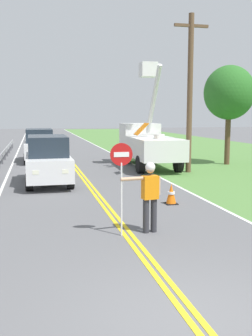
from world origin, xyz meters
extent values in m
plane|color=#5B5B5E|center=(0.00, 0.00, 0.00)|extent=(160.00, 160.00, 0.00)
cube|color=#517F3D|center=(11.60, 20.00, 0.00)|extent=(16.00, 110.00, 0.01)
cube|color=yellow|center=(-0.09, 20.00, 0.01)|extent=(0.11, 110.00, 0.01)
cube|color=yellow|center=(0.09, 20.00, 0.01)|extent=(0.11, 110.00, 0.01)
cube|color=silver|center=(3.60, 20.00, 0.01)|extent=(0.12, 110.00, 0.01)
cube|color=silver|center=(-3.60, 20.00, 0.01)|extent=(0.12, 110.00, 0.01)
cylinder|color=#2D2D33|center=(0.71, 4.28, 0.44)|extent=(0.16, 0.16, 0.88)
cylinder|color=#2D2D33|center=(0.49, 4.25, 0.44)|extent=(0.16, 0.16, 0.88)
cube|color=orange|center=(0.60, 4.26, 1.18)|extent=(0.43, 0.29, 0.60)
cylinder|color=tan|center=(0.10, 4.19, 1.43)|extent=(0.61, 0.17, 0.09)
cylinder|color=tan|center=(0.84, 4.29, 1.21)|extent=(0.09, 0.09, 0.48)
sphere|color=tan|center=(0.60, 4.26, 1.65)|extent=(0.22, 0.22, 0.22)
sphere|color=white|center=(0.60, 4.26, 1.70)|extent=(0.25, 0.25, 0.25)
cylinder|color=silver|center=(-0.17, 4.15, 0.92)|extent=(0.04, 0.04, 1.85)
cylinder|color=#B71414|center=(-0.17, 4.15, 2.05)|extent=(0.56, 0.03, 0.56)
cube|color=white|center=(-0.17, 4.14, 2.05)|extent=(0.38, 0.01, 0.12)
cube|color=silver|center=(4.10, 15.12, 1.21)|extent=(2.43, 4.66, 1.10)
cube|color=silver|center=(4.19, 18.57, 1.46)|extent=(2.26, 2.16, 2.00)
cube|color=#1E2833|center=(4.22, 19.60, 1.76)|extent=(1.98, 0.12, 0.90)
cylinder|color=silver|center=(4.07, 14.20, 1.88)|extent=(0.56, 0.56, 0.24)
cylinder|color=silver|center=(4.10, 15.36, 3.76)|extent=(0.31, 2.53, 3.63)
cube|color=white|center=(4.14, 16.52, 5.51)|extent=(0.93, 0.93, 0.80)
cube|color=orange|center=(2.86, 13.36, 2.31)|extent=(0.62, 0.82, 0.59)
cylinder|color=black|center=(3.16, 18.40, 0.46)|extent=(0.35, 0.93, 0.92)
cylinder|color=black|center=(5.22, 18.34, 0.46)|extent=(0.35, 0.93, 0.92)
cylinder|color=black|center=(3.04, 14.12, 0.46)|extent=(0.35, 0.93, 0.92)
cylinder|color=black|center=(5.10, 14.06, 0.46)|extent=(0.35, 0.93, 0.92)
cube|color=silver|center=(-1.69, 12.10, 0.80)|extent=(1.87, 4.61, 0.92)
cube|color=#1E2833|center=(-1.69, 12.10, 1.68)|extent=(1.64, 2.86, 0.84)
cube|color=#EAEACC|center=(-1.12, 9.82, 0.85)|extent=(0.24, 0.06, 0.16)
cube|color=#EAEACC|center=(-2.23, 9.82, 0.85)|extent=(0.24, 0.06, 0.16)
cylinder|color=black|center=(-0.86, 10.68, 0.34)|extent=(0.28, 0.68, 0.68)
cylinder|color=black|center=(-2.50, 10.67, 0.34)|extent=(0.28, 0.68, 0.68)
cylinder|color=black|center=(-0.88, 13.53, 0.34)|extent=(0.28, 0.68, 0.68)
cylinder|color=black|center=(-2.52, 13.52, 0.34)|extent=(0.28, 0.68, 0.68)
cube|color=silver|center=(-1.95, 20.58, 0.80)|extent=(1.85, 4.61, 0.92)
cube|color=#1E2833|center=(-1.95, 20.58, 1.68)|extent=(1.63, 2.86, 0.84)
cube|color=#EAEACC|center=(-1.39, 18.30, 0.85)|extent=(0.24, 0.06, 0.16)
cube|color=#EAEACC|center=(-2.49, 18.30, 0.85)|extent=(0.24, 0.06, 0.16)
cylinder|color=black|center=(-1.12, 19.16, 0.34)|extent=(0.28, 0.68, 0.68)
cylinder|color=black|center=(-2.76, 19.15, 0.34)|extent=(0.28, 0.68, 0.68)
cylinder|color=black|center=(-1.13, 22.01, 0.34)|extent=(0.28, 0.68, 0.68)
cylinder|color=black|center=(-2.77, 22.00, 0.34)|extent=(0.28, 0.68, 0.68)
cylinder|color=brown|center=(5.60, 13.94, 4.01)|extent=(0.28, 0.28, 8.03)
cube|color=brown|center=(5.60, 13.94, 7.43)|extent=(1.80, 0.14, 0.14)
cone|color=orange|center=(2.23, 7.17, 0.35)|extent=(0.36, 0.36, 0.70)
cylinder|color=white|center=(2.23, 7.17, 0.39)|extent=(0.25, 0.25, 0.08)
cube|color=black|center=(2.23, 7.17, 0.01)|extent=(0.40, 0.40, 0.03)
cube|color=#4C4C51|center=(-4.20, 19.69, 0.28)|extent=(0.10, 0.10, 0.55)
cube|color=#4C4C51|center=(-4.20, 21.98, 0.28)|extent=(0.10, 0.10, 0.55)
cube|color=#4C4C51|center=(-4.20, 24.26, 0.28)|extent=(0.10, 0.10, 0.55)
cube|color=#4C4C51|center=(-4.20, 26.55, 0.28)|extent=(0.10, 0.10, 0.55)
cube|color=#4C4C51|center=(-4.20, 28.83, 0.28)|extent=(0.10, 0.10, 0.55)
cube|color=#4C4C51|center=(-4.20, 31.12, 0.28)|extent=(0.10, 0.10, 0.55)
cylinder|color=brown|center=(9.13, 16.43, 1.50)|extent=(0.32, 0.32, 3.00)
ellipsoid|color=#286623|center=(9.13, 16.43, 4.30)|extent=(3.00, 3.00, 3.20)
camera|label=1|loc=(-2.22, -5.08, 3.02)|focal=41.68mm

